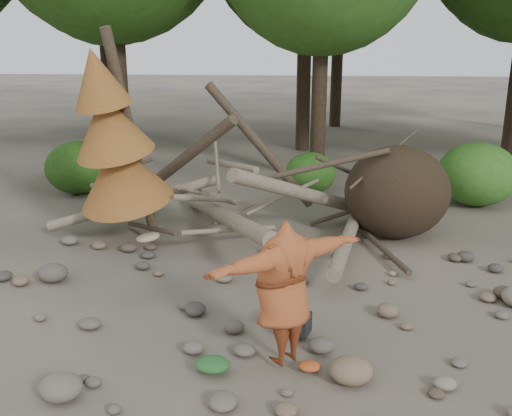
{
  "coord_description": "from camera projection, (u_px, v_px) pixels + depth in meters",
  "views": [
    {
      "loc": [
        0.69,
        -7.5,
        4.09
      ],
      "look_at": [
        -0.13,
        1.5,
        1.4
      ],
      "focal_mm": 40.0,
      "sensor_mm": 36.0,
      "label": 1
    }
  ],
  "objects": [
    {
      "name": "ground",
      "position": [
        255.0,
        328.0,
        8.39
      ],
      "size": [
        120.0,
        120.0,
        0.0
      ],
      "primitive_type": "plane",
      "color": "#514C44",
      "rests_on": "ground"
    },
    {
      "name": "deadfall_pile",
      "position": [
        369.0,
        194.0,
        11.98
      ],
      "size": [
        8.55,
        5.24,
        3.3
      ],
      "color": "#332619",
      "rests_on": "ground"
    },
    {
      "name": "dead_conifer",
      "position": [
        114.0,
        143.0,
        11.27
      ],
      "size": [
        2.06,
        2.16,
        4.35
      ],
      "color": "#4C3F30",
      "rests_on": "ground"
    },
    {
      "name": "bush_left",
      "position": [
        79.0,
        167.0,
        15.53
      ],
      "size": [
        1.8,
        1.8,
        1.44
      ],
      "primitive_type": "ellipsoid",
      "color": "#255215",
      "rests_on": "ground"
    },
    {
      "name": "bush_mid",
      "position": [
        310.0,
        173.0,
        15.6
      ],
      "size": [
        1.4,
        1.4,
        1.12
      ],
      "primitive_type": "ellipsoid",
      "color": "#32681E",
      "rests_on": "ground"
    },
    {
      "name": "bush_right",
      "position": [
        477.0,
        174.0,
        14.41
      ],
      "size": [
        2.0,
        2.0,
        1.6
      ],
      "primitive_type": "ellipsoid",
      "color": "#3D7B26",
      "rests_on": "ground"
    },
    {
      "name": "frisbee_thrower",
      "position": [
        283.0,
        293.0,
        7.15
      ],
      "size": [
        2.92,
        1.97,
        1.9
      ],
      "color": "#A64E25",
      "rests_on": "ground"
    },
    {
      "name": "backpack",
      "position": [
        294.0,
        326.0,
        8.15
      ],
      "size": [
        0.52,
        0.43,
        0.3
      ],
      "primitive_type": "cube",
      "rotation": [
        0.0,
        0.0,
        -0.33
      ],
      "color": "black",
      "rests_on": "ground"
    },
    {
      "name": "cloth_green",
      "position": [
        213.0,
        368.0,
        7.23
      ],
      "size": [
        0.45,
        0.37,
        0.17
      ],
      "primitive_type": "ellipsoid",
      "color": "#28652B",
      "rests_on": "ground"
    },
    {
      "name": "cloth_orange",
      "position": [
        310.0,
        370.0,
        7.24
      ],
      "size": [
        0.28,
        0.23,
        0.1
      ],
      "primitive_type": "ellipsoid",
      "color": "#B9501F",
      "rests_on": "ground"
    },
    {
      "name": "boulder_front_left",
      "position": [
        61.0,
        387.0,
        6.7
      ],
      "size": [
        0.52,
        0.47,
        0.31
      ],
      "primitive_type": "ellipsoid",
      "color": "#6D675B",
      "rests_on": "ground"
    },
    {
      "name": "boulder_front_right",
      "position": [
        351.0,
        370.0,
        7.03
      ],
      "size": [
        0.54,
        0.49,
        0.33
      ],
      "primitive_type": "ellipsoid",
      "color": "#856E53",
      "rests_on": "ground"
    },
    {
      "name": "boulder_mid_left",
      "position": [
        53.0,
        273.0,
        9.97
      ],
      "size": [
        0.53,
        0.48,
        0.32
      ],
      "primitive_type": "ellipsoid",
      "color": "#5A534C",
      "rests_on": "ground"
    }
  ]
}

